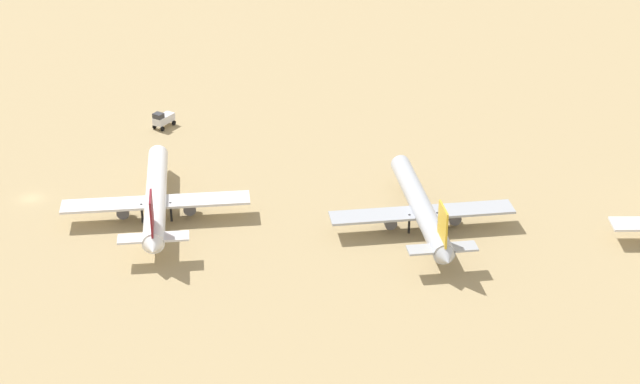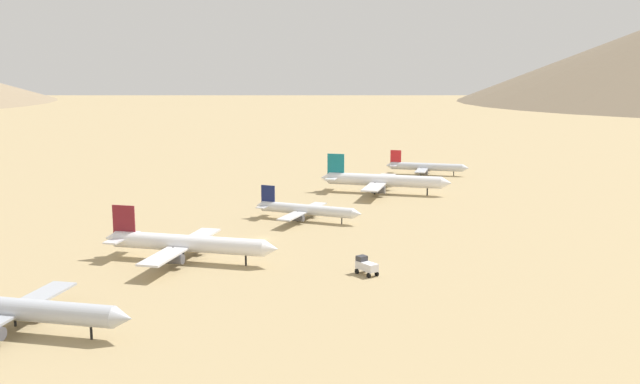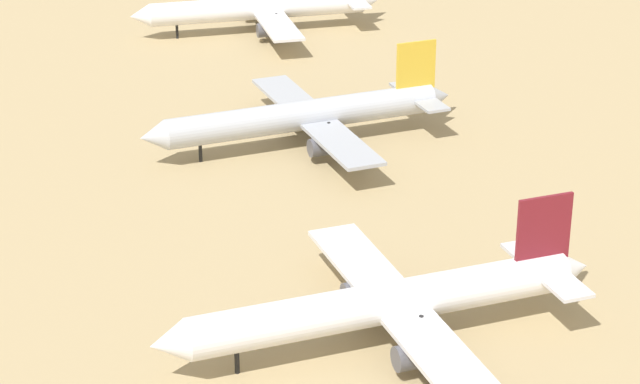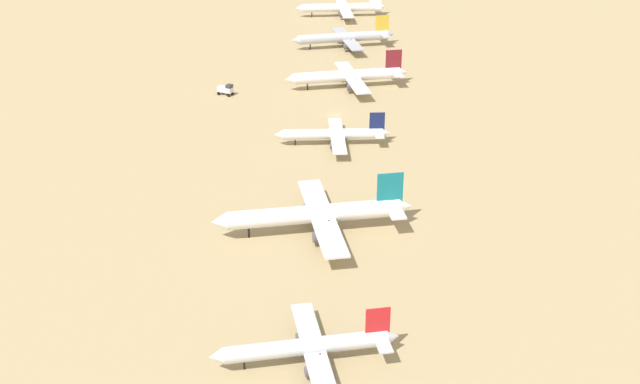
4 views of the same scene
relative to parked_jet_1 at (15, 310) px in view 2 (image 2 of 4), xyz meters
The scene contains 7 objects.
ground_plane 75.80m from the parked_jet_1, 79.05° to the left, with size 1800.00×1800.00×0.00m, color tan.
parked_jet_1 is the anchor object (origin of this frame).
parked_jet_2 49.34m from the parked_jet_1, 83.04° to the left, with size 43.19×35.12×12.45m.
parked_jet_3 100.06m from the parked_jet_1, 79.73° to the left, with size 33.48×27.24×9.65m.
parked_jet_4 151.57m from the parked_jet_1, 79.03° to the left, with size 46.63×37.87×13.45m.
parked_jet_5 198.70m from the parked_jet_1, 79.62° to the left, with size 33.95×27.58×9.79m.
service_truck 70.61m from the parked_jet_1, 47.02° to the left, with size 5.66×5.06×3.90m.
Camera 2 is at (71.32, -168.90, 45.47)m, focal length 40.44 mm.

